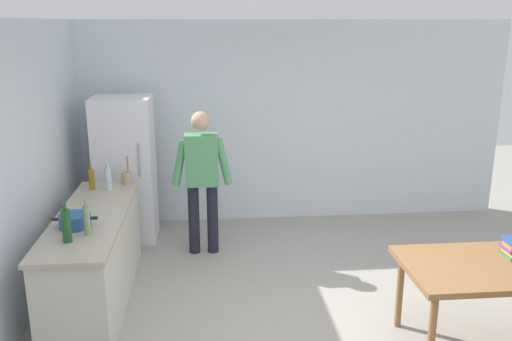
{
  "coord_description": "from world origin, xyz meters",
  "views": [
    {
      "loc": [
        -0.88,
        -4.13,
        2.66
      ],
      "look_at": [
        -0.37,
        1.39,
        1.13
      ],
      "focal_mm": 37.57,
      "sensor_mm": 36.0,
      "label": 1
    }
  ],
  "objects_px": {
    "dining_table": "(488,273)",
    "refrigerator": "(126,169)",
    "bottle_water_clear": "(108,179)",
    "bottle_wine_green": "(66,225)",
    "bottle_oil_amber": "(92,179)",
    "cooking_pot": "(75,221)",
    "person": "(202,174)",
    "utensil_jar": "(127,177)",
    "bottle_vinegar_tall": "(87,220)"
  },
  "relations": [
    {
      "from": "bottle_vinegar_tall",
      "to": "bottle_water_clear",
      "type": "bearing_deg",
      "value": 91.85
    },
    {
      "from": "bottle_wine_green",
      "to": "dining_table",
      "type": "bearing_deg",
      "value": -7.11
    },
    {
      "from": "dining_table",
      "to": "refrigerator",
      "type": "bearing_deg",
      "value": 140.71
    },
    {
      "from": "utensil_jar",
      "to": "cooking_pot",
      "type": "bearing_deg",
      "value": -101.99
    },
    {
      "from": "refrigerator",
      "to": "cooking_pot",
      "type": "height_order",
      "value": "refrigerator"
    },
    {
      "from": "dining_table",
      "to": "bottle_wine_green",
      "type": "distance_m",
      "value": 3.5
    },
    {
      "from": "refrigerator",
      "to": "cooking_pot",
      "type": "relative_size",
      "value": 4.5
    },
    {
      "from": "refrigerator",
      "to": "bottle_wine_green",
      "type": "height_order",
      "value": "refrigerator"
    },
    {
      "from": "dining_table",
      "to": "person",
      "type": "bearing_deg",
      "value": 137.59
    },
    {
      "from": "cooking_pot",
      "to": "refrigerator",
      "type": "bearing_deg",
      "value": 84.94
    },
    {
      "from": "utensil_jar",
      "to": "bottle_oil_amber",
      "type": "distance_m",
      "value": 0.39
    },
    {
      "from": "dining_table",
      "to": "bottle_vinegar_tall",
      "type": "xyz_separation_m",
      "value": [
        -3.32,
        0.57,
        0.36
      ]
    },
    {
      "from": "bottle_water_clear",
      "to": "bottle_oil_amber",
      "type": "relative_size",
      "value": 1.07
    },
    {
      "from": "cooking_pot",
      "to": "bottle_oil_amber",
      "type": "height_order",
      "value": "bottle_oil_amber"
    },
    {
      "from": "utensil_jar",
      "to": "bottle_oil_amber",
      "type": "relative_size",
      "value": 1.14
    },
    {
      "from": "cooking_pot",
      "to": "bottle_vinegar_tall",
      "type": "relative_size",
      "value": 1.25
    },
    {
      "from": "dining_table",
      "to": "cooking_pot",
      "type": "relative_size",
      "value": 3.5
    },
    {
      "from": "bottle_water_clear",
      "to": "bottle_wine_green",
      "type": "relative_size",
      "value": 0.88
    },
    {
      "from": "utensil_jar",
      "to": "bottle_water_clear",
      "type": "relative_size",
      "value": 1.07
    },
    {
      "from": "person",
      "to": "bottle_wine_green",
      "type": "height_order",
      "value": "person"
    },
    {
      "from": "bottle_water_clear",
      "to": "bottle_wine_green",
      "type": "distance_m",
      "value": 1.44
    },
    {
      "from": "person",
      "to": "bottle_water_clear",
      "type": "xyz_separation_m",
      "value": [
        -1.01,
        -0.28,
        0.05
      ]
    },
    {
      "from": "refrigerator",
      "to": "bottle_oil_amber",
      "type": "bearing_deg",
      "value": -106.73
    },
    {
      "from": "person",
      "to": "bottle_oil_amber",
      "type": "xyz_separation_m",
      "value": [
        -1.19,
        -0.25,
        0.04
      ]
    },
    {
      "from": "utensil_jar",
      "to": "bottle_vinegar_tall",
      "type": "relative_size",
      "value": 1.0
    },
    {
      "from": "cooking_pot",
      "to": "bottle_wine_green",
      "type": "distance_m",
      "value": 0.35
    },
    {
      "from": "dining_table",
      "to": "bottle_water_clear",
      "type": "relative_size",
      "value": 4.67
    },
    {
      "from": "utensil_jar",
      "to": "bottle_water_clear",
      "type": "height_order",
      "value": "utensil_jar"
    },
    {
      "from": "cooking_pot",
      "to": "bottle_wine_green",
      "type": "bearing_deg",
      "value": -87.28
    },
    {
      "from": "bottle_water_clear",
      "to": "bottle_vinegar_tall",
      "type": "bearing_deg",
      "value": -88.15
    },
    {
      "from": "cooking_pot",
      "to": "bottle_water_clear",
      "type": "relative_size",
      "value": 1.33
    },
    {
      "from": "dining_table",
      "to": "bottle_water_clear",
      "type": "height_order",
      "value": "bottle_water_clear"
    },
    {
      "from": "person",
      "to": "bottle_vinegar_tall",
      "type": "height_order",
      "value": "person"
    },
    {
      "from": "bottle_oil_amber",
      "to": "refrigerator",
      "type": "bearing_deg",
      "value": 73.27
    },
    {
      "from": "utensil_jar",
      "to": "dining_table",
      "type": "bearing_deg",
      "value": -32.95
    },
    {
      "from": "bottle_oil_amber",
      "to": "bottle_wine_green",
      "type": "xyz_separation_m",
      "value": [
        0.09,
        -1.46,
        0.03
      ]
    },
    {
      "from": "dining_table",
      "to": "bottle_vinegar_tall",
      "type": "relative_size",
      "value": 4.37
    },
    {
      "from": "person",
      "to": "dining_table",
      "type": "distance_m",
      "value": 3.2
    },
    {
      "from": "bottle_oil_amber",
      "to": "bottle_wine_green",
      "type": "relative_size",
      "value": 0.82
    },
    {
      "from": "refrigerator",
      "to": "bottle_oil_amber",
      "type": "relative_size",
      "value": 6.43
    },
    {
      "from": "person",
      "to": "bottle_wine_green",
      "type": "relative_size",
      "value": 5.0
    },
    {
      "from": "bottle_vinegar_tall",
      "to": "dining_table",
      "type": "bearing_deg",
      "value": -9.71
    },
    {
      "from": "refrigerator",
      "to": "cooking_pot",
      "type": "distance_m",
      "value": 1.94
    },
    {
      "from": "utensil_jar",
      "to": "bottle_wine_green",
      "type": "relative_size",
      "value": 0.94
    },
    {
      "from": "refrigerator",
      "to": "bottle_water_clear",
      "type": "distance_m",
      "value": 0.85
    },
    {
      "from": "dining_table",
      "to": "bottle_oil_amber",
      "type": "xyz_separation_m",
      "value": [
        -3.54,
        1.89,
        0.34
      ]
    },
    {
      "from": "person",
      "to": "bottle_vinegar_tall",
      "type": "distance_m",
      "value": 1.85
    },
    {
      "from": "dining_table",
      "to": "bottle_water_clear",
      "type": "distance_m",
      "value": 3.86
    },
    {
      "from": "refrigerator",
      "to": "utensil_jar",
      "type": "height_order",
      "value": "refrigerator"
    },
    {
      "from": "person",
      "to": "refrigerator",
      "type": "bearing_deg",
      "value": 149.77
    }
  ]
}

